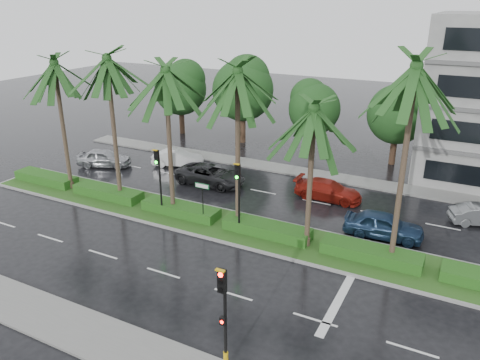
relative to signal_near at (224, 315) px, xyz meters
The scene contains 17 objects.
ground 11.42m from the signal_near, 122.58° to the left, with size 120.00×120.00×0.00m, color black.
near_sidewalk 6.53m from the signal_near, behind, with size 40.00×2.40×0.12m, color slate.
far_sidewalk 22.35m from the signal_near, 105.67° to the left, with size 40.00×2.00×0.12m, color slate.
median 12.24m from the signal_near, 120.00° to the left, with size 36.00×4.00×0.15m.
hedge 12.17m from the signal_near, 120.00° to the left, with size 35.20×1.40×0.60m.
lane_markings 9.76m from the signal_near, 108.30° to the left, with size 34.00×13.06×0.01m.
palm_row 14.02m from the signal_near, 124.86° to the left, with size 26.30×4.20×10.80m.
signal_near is the anchor object (origin of this frame).
signal_median_left 13.93m from the signal_near, 135.91° to the left, with size 0.34×0.42×4.36m.
signal_median_right 10.69m from the signal_near, 114.91° to the left, with size 0.34×0.42×4.36m.
street_sign 12.11m from the signal_near, 125.34° to the left, with size 0.95×0.09×2.60m.
bg_trees 28.28m from the signal_near, 106.85° to the left, with size 32.75×5.71×8.25m.
car_silver 25.19m from the signal_near, 142.31° to the left, with size 4.32×1.74×1.47m, color #A4A5AB.
car_white 23.46m from the signal_near, 128.70° to the left, with size 4.11×1.43×1.35m, color silver.
car_darkgrey 18.99m from the signal_near, 122.36° to the left, with size 5.26×2.43×1.46m, color black.
car_red 17.43m from the signal_near, 94.97° to the left, with size 4.61×1.87×1.34m, color maroon.
car_blue 13.83m from the signal_near, 77.37° to the left, with size 4.46×1.80×1.52m, color #1A2F4E.
Camera 1 is at (12.76, -21.20, 12.88)m, focal length 35.00 mm.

